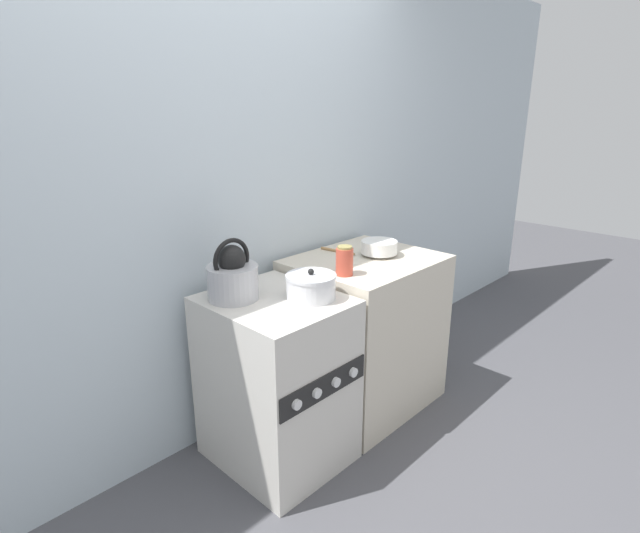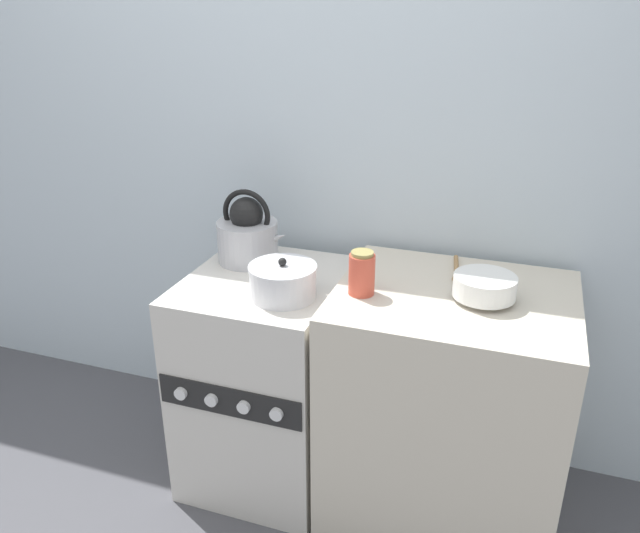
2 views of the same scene
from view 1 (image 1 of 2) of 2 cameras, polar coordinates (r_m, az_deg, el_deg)
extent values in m
plane|color=#4C4C51|center=(2.50, 0.48, -23.67)|extent=(12.00, 12.00, 0.00)
cube|color=silver|center=(2.45, -11.88, 7.96)|extent=(7.00, 0.06, 2.50)
cube|color=beige|center=(2.43, -4.96, -12.85)|extent=(0.54, 0.62, 0.83)
cube|color=black|center=(2.19, 0.55, -13.56)|extent=(0.52, 0.01, 0.11)
cylinder|color=silver|center=(2.08, -2.67, -15.49)|extent=(0.04, 0.02, 0.04)
cylinder|color=silver|center=(2.15, -0.35, -14.27)|extent=(0.04, 0.02, 0.04)
cylinder|color=silver|center=(2.22, 1.84, -13.08)|extent=(0.04, 0.02, 0.04)
cylinder|color=silver|center=(2.30, 3.83, -11.98)|extent=(0.04, 0.02, 0.04)
cube|color=beige|center=(2.87, 5.07, -7.41)|extent=(0.77, 0.65, 0.87)
cylinder|color=#B2B2B7|center=(2.25, -9.92, -1.79)|extent=(0.23, 0.23, 0.15)
sphere|color=black|center=(2.22, -10.07, 0.85)|extent=(0.13, 0.13, 0.13)
torus|color=black|center=(2.22, -10.07, 0.81)|extent=(0.19, 0.02, 0.19)
cone|color=#B2B2B7|center=(2.31, -7.80, -0.60)|extent=(0.11, 0.05, 0.09)
cylinder|color=silver|center=(2.23, -1.03, -2.46)|extent=(0.22, 0.22, 0.10)
cylinder|color=silver|center=(2.21, -1.04, -1.10)|extent=(0.23, 0.23, 0.01)
sphere|color=black|center=(2.21, -1.04, -0.59)|extent=(0.03, 0.03, 0.03)
cylinder|color=white|center=(2.76, 6.75, 1.40)|extent=(0.09, 0.09, 0.02)
cylinder|color=white|center=(2.75, 6.78, 2.24)|extent=(0.20, 0.20, 0.07)
cylinder|color=#CC4C38|center=(2.42, 2.82, 0.54)|extent=(0.08, 0.08, 0.13)
cylinder|color=#998C4C|center=(2.39, 2.84, 2.20)|extent=(0.07, 0.07, 0.01)
cylinder|color=#A37A4C|center=(2.81, 1.64, 1.86)|extent=(0.04, 0.18, 0.02)
ellipsoid|color=#A37A4C|center=(2.76, 3.57, 1.48)|extent=(0.04, 0.05, 0.02)
camera|label=2|loc=(2.23, 52.35, 13.58)|focal=35.00mm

